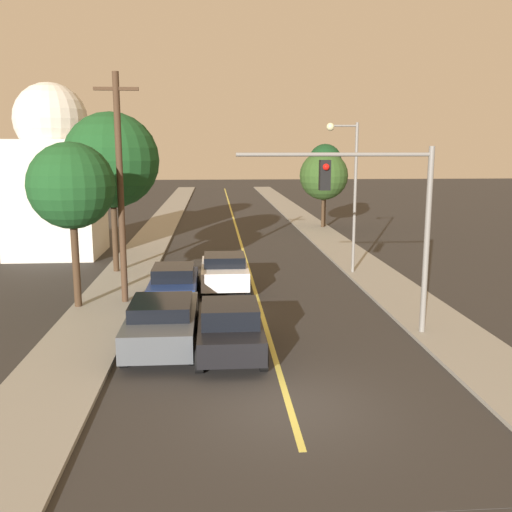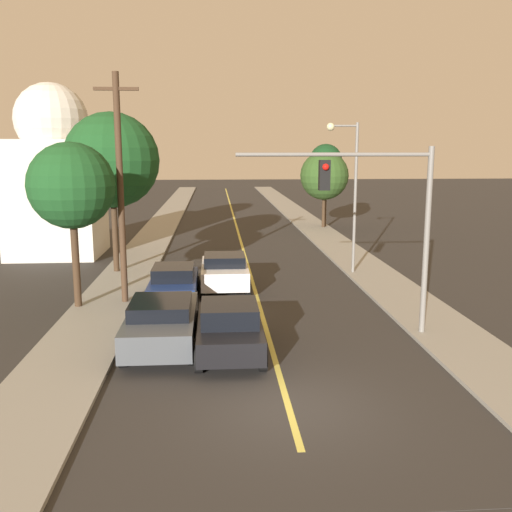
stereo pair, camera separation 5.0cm
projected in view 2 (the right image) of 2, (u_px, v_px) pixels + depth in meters
ground_plane at (289, 407)px, 13.12m from camera, size 200.00×200.00×0.00m
road_surface at (234, 219)px, 48.41m from camera, size 9.02×80.00×0.01m
sidewalk_left at (166, 219)px, 47.99m from camera, size 2.50×80.00×0.12m
sidewalk_right at (301, 218)px, 48.80m from camera, size 2.50×80.00×0.12m
car_near_lane_front at (229, 328)px, 16.29m from camera, size 1.93×4.08×1.58m
car_near_lane_second at (225, 271)px, 23.91m from camera, size 2.03×3.92×1.54m
car_outer_lane_front at (162, 322)px, 16.88m from camera, size 2.09×4.64×1.52m
car_outer_lane_second at (174, 283)px, 21.95m from camera, size 1.88×4.15×1.47m
traffic_signal_mast at (381, 205)px, 17.35m from camera, size 6.01×0.42×5.82m
streetlamp_right at (349, 178)px, 26.19m from camera, size 1.48×0.36×6.92m
utility_pole_left at (120, 186)px, 21.01m from camera, size 1.60×0.24×8.46m
tree_left_near at (71, 186)px, 20.35m from camera, size 3.10×3.10×6.00m
tree_left_far at (112, 160)px, 26.28m from camera, size 4.39×4.39×7.43m
tree_right_near at (324, 176)px, 41.91m from camera, size 3.56×3.56×5.59m
tree_right_far at (326, 161)px, 42.10m from camera, size 2.40×2.40×6.12m
domed_building_left at (55, 176)px, 31.25m from camera, size 4.75×4.75×9.37m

